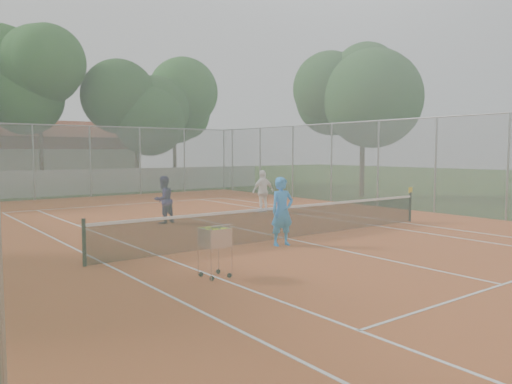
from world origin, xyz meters
TOP-DOWN VIEW (x-y plane):
  - ground at (0.00, 0.00)m, footprint 120.00×120.00m
  - court_pad at (0.00, 0.00)m, footprint 18.00×34.00m
  - court_lines at (0.00, 0.00)m, footprint 10.98×23.78m
  - tennis_net at (0.00, 0.00)m, footprint 11.88×0.10m
  - perimeter_fence at (0.00, 0.00)m, footprint 18.00×34.00m
  - boundary_wall at (0.00, 19.00)m, footprint 26.00×0.30m
  - clubhouse at (-2.00, 29.00)m, footprint 16.40×9.00m
  - tropical_trees at (0.00, 22.00)m, footprint 29.00×19.00m
  - player_near at (-0.79, -0.73)m, footprint 0.73×0.53m
  - player_far_left at (-1.48, 5.00)m, footprint 0.98×0.87m
  - player_far_right at (3.33, 5.41)m, footprint 1.06×0.46m
  - ball_hopper at (-4.15, -2.61)m, footprint 0.55×0.55m

SIDE VIEW (x-z plane):
  - ground at x=0.00m, z-range 0.00..0.00m
  - court_pad at x=0.00m, z-range 0.00..0.02m
  - court_lines at x=0.00m, z-range 0.02..0.03m
  - tennis_net at x=0.00m, z-range 0.02..1.00m
  - ball_hopper at x=-4.15m, z-range 0.02..1.14m
  - boundary_wall at x=0.00m, z-range 0.00..1.50m
  - player_far_left at x=-1.48m, z-range 0.02..1.71m
  - player_far_right at x=3.33m, z-range 0.02..1.81m
  - player_near at x=-0.79m, z-range 0.02..1.89m
  - perimeter_fence at x=0.00m, z-range 0.00..4.00m
  - clubhouse at x=-2.00m, z-range 0.00..4.40m
  - tropical_trees at x=0.00m, z-range 0.00..10.00m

